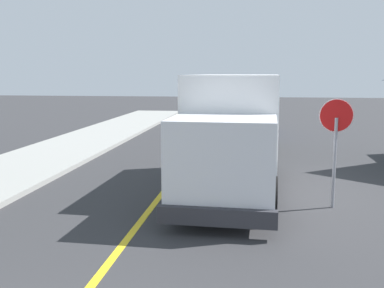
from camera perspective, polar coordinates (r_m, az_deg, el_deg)
The scene contains 5 objects.
centre_line_yellow at distance 13.83m, azimuth -2.61°, elevation -4.73°, with size 0.16×56.00×0.01m, color gold.
box_truck at distance 12.67m, azimuth 5.16°, elevation 2.09°, with size 2.64×7.26×3.20m.
parked_car_near at distance 19.31m, azimuth 6.88°, elevation 1.47°, with size 1.89×4.44×1.67m.
parked_car_mid at distance 25.06m, azimuth 7.11°, elevation 3.15°, with size 1.96×4.46×1.67m.
stop_sign at distance 11.42m, azimuth 17.50°, elevation 1.43°, with size 0.80×0.10×2.65m.
Camera 1 is at (2.43, -3.23, 3.25)m, focal length 42.73 mm.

